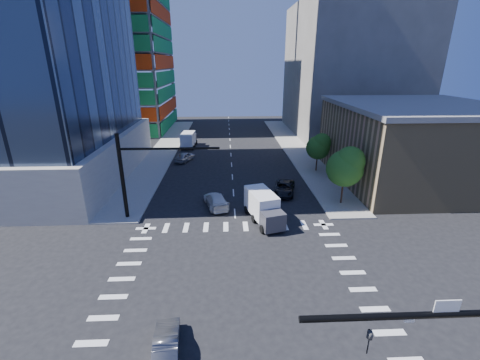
{
  "coord_description": "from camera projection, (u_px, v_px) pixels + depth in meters",
  "views": [
    {
      "loc": [
        -0.85,
        -19.82,
        15.59
      ],
      "look_at": [
        0.39,
        8.0,
        5.38
      ],
      "focal_mm": 24.0,
      "sensor_mm": 36.0,
      "label": 1
    }
  ],
  "objects": [
    {
      "name": "commercial_building",
      "position": [
        415.0,
        143.0,
        43.84
      ],
      "size": [
        20.5,
        22.5,
        10.6
      ],
      "color": "#927E55",
      "rests_on": "ground"
    },
    {
      "name": "ground",
      "position": [
        240.0,
        284.0,
        23.99
      ],
      "size": [
        160.0,
        160.0,
        0.0
      ],
      "primitive_type": "plane",
      "color": "black",
      "rests_on": "ground"
    },
    {
      "name": "sidewalk_ne",
      "position": [
        295.0,
        148.0,
        62.01
      ],
      "size": [
        5.0,
        60.0,
        0.15
      ],
      "primitive_type": "cube",
      "color": "gray",
      "rests_on": "ground"
    },
    {
      "name": "sidewalk_nw",
      "position": [
        165.0,
        149.0,
        60.96
      ],
      "size": [
        5.0,
        60.0,
        0.15
      ],
      "primitive_type": "cube",
      "color": "gray",
      "rests_on": "ground"
    },
    {
      "name": "tree_north",
      "position": [
        319.0,
        146.0,
        47.46
      ],
      "size": [
        3.54,
        3.52,
        5.78
      ],
      "color": "#382316",
      "rests_on": "sidewalk_ne"
    },
    {
      "name": "car_sb_mid",
      "position": [
        185.0,
        157.0,
        53.7
      ],
      "size": [
        3.47,
        4.9,
        1.55
      ],
      "primitive_type": "imported",
      "rotation": [
        0.0,
        0.0,
        2.74
      ],
      "color": "#9C9CA3",
      "rests_on": "ground"
    },
    {
      "name": "box_truck_near",
      "position": [
        264.0,
        210.0,
        32.98
      ],
      "size": [
        3.87,
        6.15,
        3.0
      ],
      "rotation": [
        0.0,
        0.0,
        0.27
      ],
      "color": "black",
      "rests_on": "ground"
    },
    {
      "name": "car_nb_far",
      "position": [
        284.0,
        188.0,
        40.39
      ],
      "size": [
        3.69,
        5.76,
        1.48
      ],
      "primitive_type": "imported",
      "rotation": [
        0.0,
        0.0,
        -0.25
      ],
      "color": "black",
      "rests_on": "ground"
    },
    {
      "name": "road_markings",
      "position": [
        240.0,
        284.0,
        23.99
      ],
      "size": [
        20.0,
        20.0,
        0.01
      ],
      "primitive_type": "cube",
      "color": "silver",
      "rests_on": "ground"
    },
    {
      "name": "signal_mast_nw",
      "position": [
        136.0,
        169.0,
        32.47
      ],
      "size": [
        10.2,
        0.4,
        9.0
      ],
      "color": "black",
      "rests_on": "sidewalk_nw"
    },
    {
      "name": "car_sb_cross",
      "position": [
        167.0,
        344.0,
        18.1
      ],
      "size": [
        1.83,
        4.13,
        1.32
      ],
      "primitive_type": "imported",
      "rotation": [
        0.0,
        0.0,
        3.25
      ],
      "color": "#535358",
      "rests_on": "ground"
    },
    {
      "name": "bg_building_ne",
      "position": [
        349.0,
        70.0,
        71.89
      ],
      "size": [
        24.0,
        30.0,
        28.0
      ],
      "primitive_type": "cube",
      "color": "#67635D",
      "rests_on": "ground"
    },
    {
      "name": "car_sb_near",
      "position": [
        216.0,
        200.0,
        36.72
      ],
      "size": [
        3.41,
        5.66,
        1.53
      ],
      "primitive_type": "imported",
      "rotation": [
        0.0,
        0.0,
        3.4
      ],
      "color": "silver",
      "rests_on": "ground"
    },
    {
      "name": "construction_building",
      "position": [
        107.0,
        20.0,
        72.47
      ],
      "size": [
        25.16,
        34.5,
        70.6
      ],
      "color": "slate",
      "rests_on": "ground"
    },
    {
      "name": "tree_south",
      "position": [
        346.0,
        166.0,
        35.95
      ],
      "size": [
        4.16,
        4.16,
        6.82
      ],
      "color": "#382316",
      "rests_on": "sidewalk_ne"
    },
    {
      "name": "box_truck_far",
      "position": [
        189.0,
        140.0,
        62.69
      ],
      "size": [
        2.8,
        5.89,
        3.02
      ],
      "rotation": [
        0.0,
        0.0,
        3.08
      ],
      "color": "black",
      "rests_on": "ground"
    }
  ]
}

